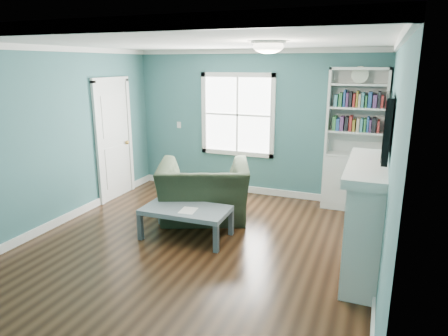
% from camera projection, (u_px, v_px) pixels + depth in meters
% --- Properties ---
extents(floor, '(5.00, 5.00, 0.00)m').
position_uv_depth(floor, '(195.00, 248.00, 5.27)').
color(floor, black).
rests_on(floor, ground).
extents(room_walls, '(5.00, 5.00, 5.00)m').
position_uv_depth(room_walls, '(192.00, 129.00, 4.87)').
color(room_walls, '#3B6B6F').
rests_on(room_walls, ground).
extents(trim, '(4.50, 5.00, 2.60)m').
position_uv_depth(trim, '(193.00, 157.00, 4.95)').
color(trim, white).
rests_on(trim, ground).
extents(window, '(1.40, 0.06, 1.50)m').
position_uv_depth(window, '(237.00, 115.00, 7.24)').
color(window, white).
rests_on(window, room_walls).
extents(bookshelf, '(0.90, 0.35, 2.31)m').
position_uv_depth(bookshelf, '(353.00, 154.00, 6.48)').
color(bookshelf, silver).
rests_on(bookshelf, ground).
extents(fireplace, '(0.44, 1.58, 1.30)m').
position_uv_depth(fireplace, '(366.00, 219.00, 4.55)').
color(fireplace, black).
rests_on(fireplace, ground).
extents(tv, '(0.06, 1.10, 0.65)m').
position_uv_depth(tv, '(387.00, 125.00, 4.23)').
color(tv, black).
rests_on(tv, fireplace).
extents(door, '(0.12, 0.98, 2.17)m').
position_uv_depth(door, '(114.00, 138.00, 7.04)').
color(door, silver).
rests_on(door, ground).
extents(ceiling_fixture, '(0.38, 0.38, 0.15)m').
position_uv_depth(ceiling_fixture, '(268.00, 46.00, 4.39)').
color(ceiling_fixture, white).
rests_on(ceiling_fixture, room_walls).
extents(light_switch, '(0.08, 0.01, 0.12)m').
position_uv_depth(light_switch, '(179.00, 125.00, 7.73)').
color(light_switch, white).
rests_on(light_switch, room_walls).
extents(recliner, '(1.58, 1.32, 1.18)m').
position_uv_depth(recliner, '(204.00, 182.00, 6.14)').
color(recliner, black).
rests_on(recliner, ground).
extents(coffee_table, '(1.20, 0.67, 0.43)m').
position_uv_depth(coffee_table, '(186.00, 212.00, 5.51)').
color(coffee_table, '#474F55').
rests_on(coffee_table, ground).
extents(paper_sheet, '(0.23, 0.28, 0.00)m').
position_uv_depth(paper_sheet, '(188.00, 210.00, 5.39)').
color(paper_sheet, white).
rests_on(paper_sheet, coffee_table).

